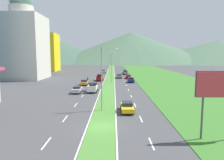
{
  "coord_description": "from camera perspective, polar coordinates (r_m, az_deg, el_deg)",
  "views": [
    {
      "loc": [
        1.44,
        -23.47,
        8.49
      ],
      "look_at": [
        1.0,
        29.6,
        2.03
      ],
      "focal_mm": 32.68,
      "sensor_mm": 36.0,
      "label": 1
    }
  ],
  "objects": [
    {
      "name": "ground_plane",
      "position": [
        25.01,
        -2.93,
        -12.93
      ],
      "size": [
        600.0,
        600.0,
        0.0
      ],
      "primitive_type": "plane",
      "color": "#424244"
    },
    {
      "name": "grass_median",
      "position": [
        83.92,
        -0.51,
        1.15
      ],
      "size": [
        3.2,
        240.0,
        0.06
      ],
      "primitive_type": "cube",
      "color": "#477F33",
      "rests_on": "ground_plane"
    },
    {
      "name": "grass_verge_right",
      "position": [
        86.06,
        13.34,
        1.11
      ],
      "size": [
        24.0,
        240.0,
        0.06
      ],
      "primitive_type": "cube",
      "color": "#387028",
      "rests_on": "ground_plane"
    },
    {
      "name": "lane_dash_left_2",
      "position": [
        21.67,
        -17.88,
        -16.47
      ],
      "size": [
        0.16,
        2.8,
        0.01
      ],
      "primitive_type": "cube",
      "color": "silver",
      "rests_on": "ground_plane"
    },
    {
      "name": "lane_dash_left_3",
      "position": [
        28.6,
        -12.98,
        -10.51
      ],
      "size": [
        0.16,
        2.8,
        0.01
      ],
      "primitive_type": "cube",
      "color": "silver",
      "rests_on": "ground_plane"
    },
    {
      "name": "lane_dash_left_4",
      "position": [
        35.84,
        -10.12,
        -6.87
      ],
      "size": [
        0.16,
        2.8,
        0.01
      ],
      "primitive_type": "cube",
      "color": "silver",
      "rests_on": "ground_plane"
    },
    {
      "name": "lane_dash_left_5",
      "position": [
        43.23,
        -8.26,
        -4.46
      ],
      "size": [
        0.16,
        2.8,
        0.01
      ],
      "primitive_type": "cube",
      "color": "silver",
      "rests_on": "ground_plane"
    },
    {
      "name": "lane_dash_left_6",
      "position": [
        50.71,
        -6.95,
        -2.75
      ],
      "size": [
        0.16,
        2.8,
        0.01
      ],
      "primitive_type": "cube",
      "color": "silver",
      "rests_on": "ground_plane"
    },
    {
      "name": "lane_dash_left_7",
      "position": [
        58.24,
        -5.98,
        -1.48
      ],
      "size": [
        0.16,
        2.8,
        0.01
      ],
      "primitive_type": "cube",
      "color": "silver",
      "rests_on": "ground_plane"
    },
    {
      "name": "lane_dash_left_8",
      "position": [
        65.81,
        -5.23,
        -0.5
      ],
      "size": [
        0.16,
        2.8,
        0.01
      ],
      "primitive_type": "cube",
      "color": "silver",
      "rests_on": "ground_plane"
    },
    {
      "name": "lane_dash_left_9",
      "position": [
        73.4,
        -4.64,
        0.28
      ],
      "size": [
        0.16,
        2.8,
        0.01
      ],
      "primitive_type": "cube",
      "color": "silver",
      "rests_on": "ground_plane"
    },
    {
      "name": "lane_dash_right_2",
      "position": [
        20.98,
        10.97,
        -17.05
      ],
      "size": [
        0.16,
        2.8,
        0.01
      ],
      "primitive_type": "cube",
      "color": "silver",
      "rests_on": "ground_plane"
    },
    {
      "name": "lane_dash_right_3",
      "position": [
        28.09,
        8.09,
        -10.72
      ],
      "size": [
        0.16,
        2.8,
        0.01
      ],
      "primitive_type": "cube",
      "color": "silver",
      "rests_on": "ground_plane"
    },
    {
      "name": "lane_dash_right_4",
      "position": [
        35.43,
        6.44,
        -6.97
      ],
      "size": [
        0.16,
        2.8,
        0.01
      ],
      "primitive_type": "cube",
      "color": "silver",
      "rests_on": "ground_plane"
    },
    {
      "name": "lane_dash_right_5",
      "position": [
        42.89,
        5.38,
        -4.51
      ],
      "size": [
        0.16,
        2.8,
        0.01
      ],
      "primitive_type": "cube",
      "color": "silver",
      "rests_on": "ground_plane"
    },
    {
      "name": "lane_dash_right_6",
      "position": [
        50.42,
        4.64,
        -2.78
      ],
      "size": [
        0.16,
        2.8,
        0.01
      ],
      "primitive_type": "cube",
      "color": "silver",
      "rests_on": "ground_plane"
    },
    {
      "name": "lane_dash_right_7",
      "position": [
        57.99,
        4.09,
        -1.5
      ],
      "size": [
        0.16,
        2.8,
        0.01
      ],
      "primitive_type": "cube",
      "color": "silver",
      "rests_on": "ground_plane"
    },
    {
      "name": "lane_dash_right_8",
      "position": [
        65.59,
        3.67,
        -0.51
      ],
      "size": [
        0.16,
        2.8,
        0.01
      ],
      "primitive_type": "cube",
      "color": "silver",
      "rests_on": "ground_plane"
    },
    {
      "name": "lane_dash_right_9",
      "position": [
        73.2,
        3.34,
        0.27
      ],
      "size": [
        0.16,
        2.8,
        0.01
      ],
      "primitive_type": "cube",
      "color": "silver",
      "rests_on": "ground_plane"
    },
    {
      "name": "edge_line_median_left",
      "position": [
        83.97,
        -1.7,
        1.13
      ],
      "size": [
        0.16,
        240.0,
        0.01
      ],
      "primitive_type": "cube",
      "color": "silver",
      "rests_on": "ground_plane"
    },
    {
      "name": "edge_line_median_right",
      "position": [
        83.91,
        0.69,
        1.13
      ],
      "size": [
        0.16,
        240.0,
        0.01
      ],
      "primitive_type": "cube",
      "color": "silver",
      "rests_on": "ground_plane"
    },
    {
      "name": "domed_building",
      "position": [
        80.8,
        -23.66,
        9.71
      ],
      "size": [
        14.82,
        14.82,
        32.0
      ],
      "color": "beige",
      "rests_on": "ground_plane"
    },
    {
      "name": "midrise_colored",
      "position": [
        116.43,
        -17.93,
        7.33
      ],
      "size": [
        12.09,
        12.09,
        19.94
      ],
      "primitive_type": "cube",
      "color": "yellow",
      "rests_on": "ground_plane"
    },
    {
      "name": "hill_far_left",
      "position": [
        294.57,
        -21.7,
        8.71
      ],
      "size": [
        230.19,
        230.19,
        40.13
      ],
      "primitive_type": "cone",
      "color": "#3D5647",
      "rests_on": "ground_plane"
    },
    {
      "name": "hill_far_center",
      "position": [
        267.89,
        5.41,
        9.16
      ],
      "size": [
        201.4,
        201.4,
        38.03
      ],
      "primitive_type": "cone",
      "color": "#47664C",
      "rests_on": "ground_plane"
    },
    {
      "name": "hill_far_right",
      "position": [
        293.92,
        27.46,
        7.16
      ],
      "size": [
        217.29,
        217.29,
        27.24
      ],
      "primitive_type": "cone",
      "color": "#47664C",
      "rests_on": "ground_plane"
    },
    {
      "name": "street_lamp_near",
      "position": [
        30.9,
        -2.45,
        1.47
      ],
      "size": [
        2.56,
        0.42,
        9.77
      ],
      "color": "#99999E",
      "rests_on": "ground_plane"
    },
    {
      "name": "street_lamp_mid",
      "position": [
        61.8,
        -0.55,
        3.83
      ],
      "size": [
        3.37,
        0.47,
        8.8
      ],
      "color": "#99999E",
      "rests_on": "ground_plane"
    },
    {
      "name": "street_lamp_far",
      "position": [
        92.7,
        -0.54,
        5.0
      ],
      "size": [
        2.87,
        0.32,
        9.34
      ],
      "color": "#99999E",
      "rests_on": "ground_plane"
    },
    {
      "name": "billboard_roadside",
      "position": [
        22.7,
        28.25,
        -1.99
      ],
      "size": [
        5.09,
        0.28,
        6.98
      ],
      "color": "#4C4C51",
      "rests_on": "ground_plane"
    },
    {
      "name": "car_0",
      "position": [
        90.18,
        3.81,
        2.03
      ],
      "size": [
        1.96,
        4.77,
        1.55
      ],
      "rotation": [
        0.0,
        0.0,
        -1.57
      ],
      "color": "slate",
      "rests_on": "ground_plane"
    },
    {
      "name": "car_1",
      "position": [
        31.2,
        4.24,
        -7.47
      ],
      "size": [
        1.95,
        4.58,
        1.45
      ],
      "rotation": [
        0.0,
        0.0,
        -1.57
      ],
      "color": "yellow",
      "rests_on": "ground_plane"
    },
    {
      "name": "car_2",
      "position": [
        64.24,
        5.31,
        0.02
      ],
      "size": [
        1.9,
        4.05,
        1.58
      ],
      "rotation": [
        0.0,
        0.0,
        -1.57
      ],
      "color": "navy",
      "rests_on": "ground_plane"
    },
    {
      "name": "car_3",
      "position": [
        47.02,
        -9.68,
        -2.6
      ],
      "size": [
        1.91,
        4.67,
        1.51
      ],
      "rotation": [
        0.0,
        0.0,
        1.57
      ],
      "color": "#B2B2B7",
      "rests_on": "ground_plane"
    },
    {
      "name": "car_4",
      "position": [
        98.04,
        -2.37,
        2.44
      ],
      "size": [
        1.91,
        4.39,
        1.62
      ],
      "rotation": [
        0.0,
        0.0,
        1.57
      ],
      "color": "#B2B2B7",
      "rests_on": "ground_plane"
    },
    {
      "name": "car_5",
      "position": [
        74.69,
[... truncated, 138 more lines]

